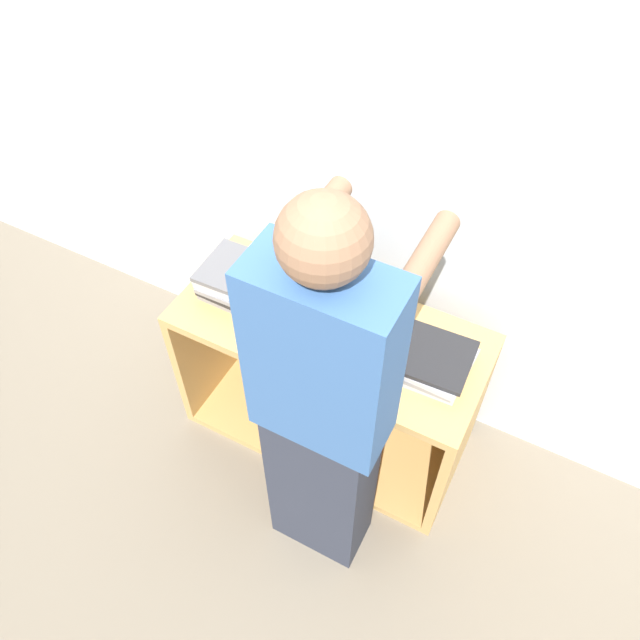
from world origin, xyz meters
The scene contains 8 objects.
ground_plane centered at (0.00, 0.00, 0.00)m, with size 12.00×12.00×0.00m, color #756B5B.
wall_back centered at (0.00, 0.63, 1.20)m, with size 8.00×0.05×2.40m.
cart centered at (0.00, 0.33, 0.35)m, with size 1.16×0.52×0.70m.
laptop_open centered at (0.00, 0.31, 0.75)m, with size 0.32×0.31×0.25m.
laptop_stack_left centered at (-0.35, 0.26, 0.76)m, with size 0.34×0.25×0.13m.
laptop_stack_right centered at (0.35, 0.26, 0.74)m, with size 0.35×0.25×0.07m.
person centered at (0.19, -0.15, 0.83)m, with size 0.40×0.53×1.65m.
inventory_tag centered at (-0.35, 0.20, 0.83)m, with size 0.06×0.02×0.01m.
Camera 1 is at (0.64, -1.04, 2.45)m, focal length 35.00 mm.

